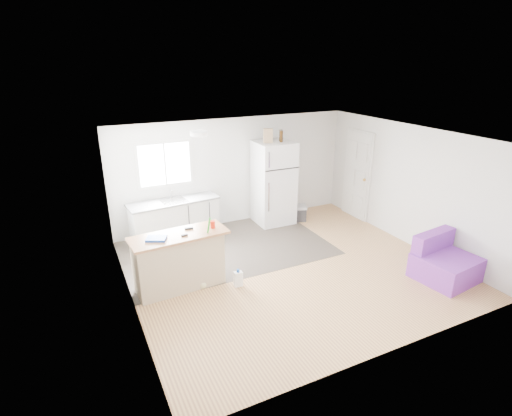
{
  "coord_description": "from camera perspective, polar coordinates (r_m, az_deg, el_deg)",
  "views": [
    {
      "loc": [
        -3.34,
        -5.54,
        3.6
      ],
      "look_at": [
        -0.32,
        0.7,
        0.99
      ],
      "focal_mm": 28.0,
      "sensor_mm": 36.0,
      "label": 1
    }
  ],
  "objects": [
    {
      "name": "refrigerator",
      "position": [
        9.08,
        2.53,
        3.6
      ],
      "size": [
        0.84,
        0.8,
        1.88
      ],
      "rotation": [
        0.0,
        0.0,
        -0.01
      ],
      "color": "white",
      "rests_on": "floor"
    },
    {
      "name": "bottle_right",
      "position": [
        8.91,
        3.57,
        10.31
      ],
      "size": [
        0.09,
        0.09,
        0.25
      ],
      "primitive_type": "cylinder",
      "rotation": [
        0.0,
        0.0,
        -0.37
      ],
      "color": "#37200A",
      "rests_on": "refrigerator"
    },
    {
      "name": "mop",
      "position": [
        6.78,
        -7.55,
        -9.35
      ],
      "size": [
        0.27,
        0.34,
        1.25
      ],
      "rotation": [
        0.0,
        0.0,
        0.41
      ],
      "color": "green",
      "rests_on": "floor"
    },
    {
      "name": "tool_a",
      "position": [
        6.66,
        -9.57,
        -2.89
      ],
      "size": [
        0.15,
        0.07,
        0.03
      ],
      "primitive_type": "cube",
      "rotation": [
        0.0,
        0.0,
        -0.15
      ],
      "color": "black",
      "rests_on": "peninsula"
    },
    {
      "name": "cardboard_box",
      "position": [
        8.72,
        1.73,
        10.29
      ],
      "size": [
        0.22,
        0.17,
        0.3
      ],
      "primitive_type": "cube",
      "rotation": [
        0.0,
        0.0,
        -0.39
      ],
      "color": "#9E805A",
      "rests_on": "refrigerator"
    },
    {
      "name": "tool_b",
      "position": [
        6.43,
        -10.2,
        -3.84
      ],
      "size": [
        0.1,
        0.05,
        0.03
      ],
      "primitive_type": "cube",
      "rotation": [
        0.0,
        0.0,
        0.1
      ],
      "color": "black",
      "rests_on": "peninsula"
    },
    {
      "name": "ceiling_fixture",
      "position": [
        7.18,
        -8.19,
        10.49
      ],
      "size": [
        0.3,
        0.3,
        0.07
      ],
      "primitive_type": "cylinder",
      "color": "white",
      "rests_on": "ceiling"
    },
    {
      "name": "blue_tray",
      "position": [
        6.39,
        -14.05,
        -4.25
      ],
      "size": [
        0.36,
        0.33,
        0.04
      ],
      "primitive_type": "cube",
      "rotation": [
        0.0,
        0.0,
        -0.44
      ],
      "color": "#1341BB",
      "rests_on": "peninsula"
    },
    {
      "name": "room",
      "position": [
        6.9,
        4.96,
        0.2
      ],
      "size": [
        5.51,
        5.01,
        2.41
      ],
      "color": "#96623F",
      "rests_on": "ground"
    },
    {
      "name": "kitchen_cabinets",
      "position": [
        8.58,
        -11.51,
        -1.52
      ],
      "size": [
        1.91,
        0.75,
        1.1
      ],
      "rotation": [
        0.0,
        0.0,
        0.09
      ],
      "color": "white",
      "rests_on": "floor"
    },
    {
      "name": "cleaner_jug",
      "position": [
        6.79,
        -2.56,
        -10.05
      ],
      "size": [
        0.15,
        0.11,
        0.31
      ],
      "rotation": [
        0.0,
        0.0,
        -0.07
      ],
      "color": "white",
      "rests_on": "floor"
    },
    {
      "name": "window",
      "position": [
        8.48,
        -12.9,
        6.13
      ],
      "size": [
        1.18,
        0.06,
        0.98
      ],
      "color": "white",
      "rests_on": "back_wall"
    },
    {
      "name": "purple_seat",
      "position": [
        7.67,
        25.22,
        -7.15
      ],
      "size": [
        1.02,
        0.98,
        0.76
      ],
      "rotation": [
        0.0,
        0.0,
        0.12
      ],
      "color": "purple",
      "rests_on": "floor"
    },
    {
      "name": "red_cup",
      "position": [
        6.64,
        -6.2,
        -2.36
      ],
      "size": [
        0.1,
        0.1,
        0.12
      ],
      "primitive_type": "cylinder",
      "rotation": [
        0.0,
        0.0,
        0.34
      ],
      "color": "red",
      "rests_on": "peninsula"
    },
    {
      "name": "peninsula",
      "position": [
        6.71,
        -10.91,
        -7.44
      ],
      "size": [
        1.6,
        0.7,
        0.96
      ],
      "rotation": [
        0.0,
        0.0,
        0.07
      ],
      "color": "#CDB394",
      "rests_on": "floor"
    },
    {
      "name": "bottle_left",
      "position": [
        8.79,
        3.63,
        10.17
      ],
      "size": [
        0.09,
        0.09,
        0.25
      ],
      "primitive_type": "cylinder",
      "rotation": [
        0.0,
        0.0,
        0.27
      ],
      "color": "#37200A",
      "rests_on": "refrigerator"
    },
    {
      "name": "vinyl_zone",
      "position": [
        8.12,
        -4.26,
        -5.72
      ],
      "size": [
        4.05,
        2.5,
        0.0
      ],
      "primitive_type": "cube",
      "color": "#312A25",
      "rests_on": "floor"
    },
    {
      "name": "cooler",
      "position": [
        9.44,
        5.7,
        -0.68
      ],
      "size": [
        0.56,
        0.48,
        0.36
      ],
      "rotation": [
        0.0,
        0.0,
        -0.37
      ],
      "color": "#2B2C2E",
      "rests_on": "floor"
    },
    {
      "name": "interior_door",
      "position": [
        9.68,
        14.23,
        4.54
      ],
      "size": [
        0.11,
        0.92,
        2.1
      ],
      "color": "white",
      "rests_on": "right_wall"
    }
  ]
}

